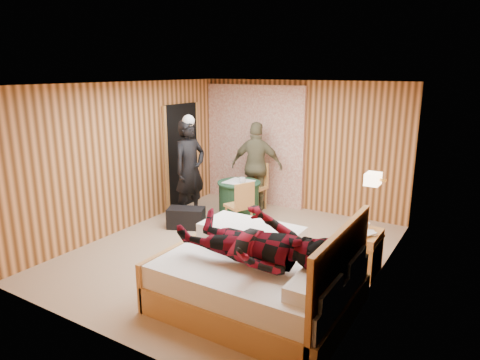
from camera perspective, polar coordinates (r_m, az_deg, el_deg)
The scene contains 23 objects.
floor at distance 6.62m, azimuth -1.12°, elevation -9.47°, with size 4.20×5.00×0.01m, color tan.
ceiling at distance 6.05m, azimuth -1.24°, elevation 12.71°, with size 4.20×5.00×0.01m, color silver.
wall_back at distance 8.39m, azimuth 8.11°, elevation 4.49°, with size 4.20×0.02×2.50m, color #E79958.
wall_left at distance 7.54m, azimuth -14.76°, elevation 3.02°, with size 0.02×5.00×2.50m, color #E79958.
wall_right at distance 5.42m, azimuth 17.89°, elevation -1.63°, with size 0.02×5.00×2.50m, color #E79958.
curtain at distance 8.77m, azimuth 1.90°, elevation 4.74°, with size 2.20×0.08×2.40m, color white.
doorway at distance 8.56m, azimuth -7.75°, elevation 3.17°, with size 0.06×0.90×2.05m, color black.
wall_lamp at distance 5.87m, azimuth 17.33°, elevation 0.14°, with size 0.26×0.24×0.16m.
bed at distance 5.09m, azimuth 2.82°, elevation -13.02°, with size 2.16×1.70×1.17m.
nightstand at distance 6.08m, azimuth 15.93°, elevation -9.19°, with size 0.45×0.61×0.59m.
round_table at distance 7.92m, azimuth -0.14°, elevation -2.64°, with size 0.79×0.79×0.70m.
chair_far at distance 8.39m, azimuth 2.16°, elevation -0.34°, with size 0.44×0.44×0.93m.
chair_near at distance 7.28m, azimuth 0.17°, elevation -3.00°, with size 0.51×0.51×0.86m.
duffel_bag at distance 7.55m, azimuth -7.19°, elevation -5.03°, with size 0.63×0.34×0.36m, color black.
sneaker_left at distance 7.86m, azimuth 1.05°, elevation -5.07°, with size 0.25×0.10×0.11m, color white.
sneaker_right at distance 7.51m, azimuth 1.72°, elevation -5.94°, with size 0.29×0.12×0.13m, color white.
woman_standing at distance 7.82m, azimuth -6.70°, elevation 1.34°, with size 0.67×0.44×1.84m, color black.
man_at_table at distance 8.34m, azimuth 2.25°, elevation 1.85°, with size 1.01×0.42×1.72m, color #676244.
man_on_bed at distance 4.62m, azimuth 1.88°, elevation -6.79°, with size 1.77×0.67×0.86m, color maroon.
book_lower at distance 5.92m, azimuth 15.99°, elevation -6.75°, with size 0.17×0.22×0.02m, color white.
book_upper at distance 5.92m, azimuth 16.00°, elevation -6.57°, with size 0.16×0.22×0.02m, color white.
cup_nightstand at distance 6.08m, azimuth 16.48°, elevation -5.89°, with size 0.10×0.10×0.09m, color white.
cup_table at distance 7.72m, azimuth 0.29°, elevation -0.02°, with size 0.12×0.12×0.10m, color white.
Camera 1 is at (3.27, -5.09, 2.69)m, focal length 32.00 mm.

